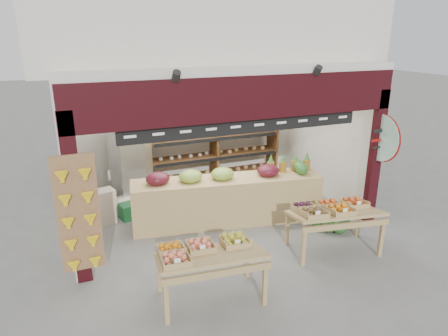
% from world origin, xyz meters
% --- Properties ---
extents(ground, '(60.00, 60.00, 0.00)m').
position_xyz_m(ground, '(0.00, 0.00, 0.00)').
color(ground, slate).
rests_on(ground, ground).
extents(shop_structure, '(6.36, 5.12, 5.40)m').
position_xyz_m(shop_structure, '(0.00, 1.61, 3.92)').
color(shop_structure, beige).
rests_on(shop_structure, ground).
extents(banana_board, '(0.60, 0.15, 1.80)m').
position_xyz_m(banana_board, '(-2.73, -1.17, 1.12)').
color(banana_board, olive).
rests_on(banana_board, ground).
extents(gift_sign, '(0.04, 0.93, 0.92)m').
position_xyz_m(gift_sign, '(2.75, -1.15, 1.75)').
color(gift_sign, '#A8D3BE').
rests_on(gift_sign, ground).
extents(back_shelving, '(3.21, 0.53, 1.97)m').
position_xyz_m(back_shelving, '(0.50, 1.81, 1.17)').
color(back_shelving, brown).
rests_on(back_shelving, ground).
extents(refrigerator, '(0.88, 0.88, 1.77)m').
position_xyz_m(refrigerator, '(-1.50, 1.74, 0.89)').
color(refrigerator, silver).
rests_on(refrigerator, ground).
extents(cardboard_stack, '(1.06, 0.84, 0.71)m').
position_xyz_m(cardboard_stack, '(-2.03, 0.93, 0.26)').
color(cardboard_stack, silver).
rests_on(cardboard_stack, ground).
extents(mid_counter, '(3.80, 1.36, 1.16)m').
position_xyz_m(mid_counter, '(0.05, -0.04, 0.51)').
color(mid_counter, tan).
rests_on(mid_counter, ground).
extents(display_table_left, '(1.56, 0.98, 0.96)m').
position_xyz_m(display_table_left, '(-1.20, -2.15, 0.72)').
color(display_table_left, tan).
rests_on(display_table_left, ground).
extents(display_table_right, '(1.64, 1.10, 0.98)m').
position_xyz_m(display_table_right, '(1.28, -1.72, 0.75)').
color(display_table_right, tan).
rests_on(display_table_right, ground).
extents(watermelon_pile, '(0.73, 0.73, 0.57)m').
position_xyz_m(watermelon_pile, '(1.81, -1.07, 0.19)').
color(watermelon_pile, '#1D4617').
rests_on(watermelon_pile, ground).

